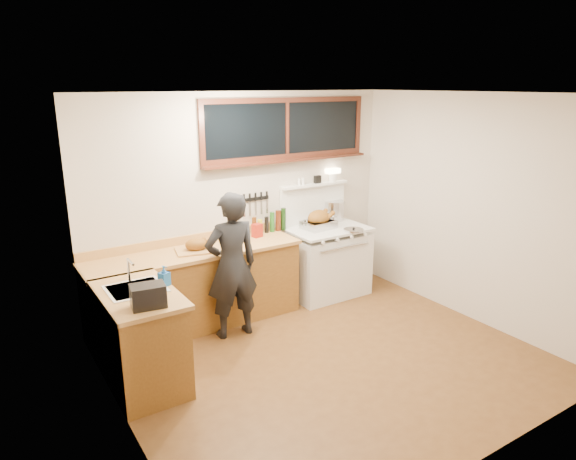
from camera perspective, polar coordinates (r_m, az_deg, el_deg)
ground_plane at (r=5.36m, az=4.62°, el=-14.26°), size 4.00×3.50×0.02m
room_shell at (r=4.75m, az=5.07°, el=3.34°), size 4.10×3.60×2.65m
counter_back at (r=5.93m, az=-10.16°, el=-6.35°), size 2.44×0.64×1.00m
counter_left at (r=4.96m, az=-16.11°, el=-11.45°), size 0.64×1.09×0.90m
sink_unit at (r=4.87m, az=-16.52°, el=-6.89°), size 0.50×0.45×0.37m
vintage_stove at (r=6.73m, az=4.22°, el=-3.26°), size 1.02×0.74×1.60m
back_window at (r=6.41m, az=-0.08°, el=10.44°), size 2.32×0.13×0.77m
left_doorway at (r=3.59m, az=-15.75°, el=-11.09°), size 0.02×1.04×2.17m
knife_strip at (r=6.29m, az=-3.97°, el=3.33°), size 0.46×0.03×0.28m
man at (r=5.53m, az=-6.27°, el=-3.97°), size 0.61×0.43×1.61m
soap_bottle at (r=4.83m, az=-13.61°, el=-4.97°), size 0.11×0.11×0.19m
toaster at (r=4.42m, az=-15.28°, el=-7.07°), size 0.30×0.23×0.19m
cutting_board at (r=5.74m, az=-10.09°, el=-1.79°), size 0.51×0.43×0.15m
roast_turkey at (r=6.54m, az=3.47°, el=1.04°), size 0.44×0.34×0.24m
stockpot at (r=6.96m, az=5.12°, el=2.20°), size 0.36×0.36×0.26m
saucepan at (r=6.78m, az=4.87°, el=1.15°), size 0.15×0.27×0.11m
pot_lid at (r=6.49m, az=7.30°, el=0.02°), size 0.28×0.28×0.04m
coffee_tin at (r=6.17m, az=-3.45°, el=-0.05°), size 0.12×0.10×0.16m
pitcher at (r=6.24m, az=-4.83°, el=0.12°), size 0.11×0.11×0.17m
bottle_cluster at (r=6.37m, az=-1.83°, el=0.86°), size 0.48×0.07×0.28m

